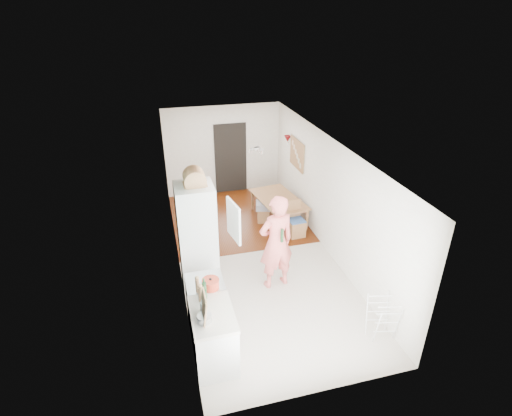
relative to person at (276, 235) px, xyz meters
name	(u,v)px	position (x,y,z in m)	size (l,w,h in m)	color
room_shell	(255,205)	(-0.14, 1.01, 0.13)	(3.20, 7.00, 2.50)	beige
floor	(255,257)	(-0.14, 1.01, -1.12)	(3.20, 7.00, 0.01)	#B9AC9E
wood_floor_overlay	(237,217)	(-0.14, 2.86, -1.11)	(3.20, 3.30, 0.01)	#5C2A08
sage_wall_panel	(183,240)	(-1.73, -0.99, 0.73)	(0.02, 3.00, 1.30)	slate
tile_splashback	(191,304)	(-1.73, -1.54, 0.03)	(0.02, 1.90, 0.50)	black
doorway_recess	(231,159)	(0.06, 4.49, -0.12)	(0.90, 0.04, 2.00)	black
base_cabinet	(214,338)	(-1.44, -1.54, -0.69)	(0.60, 0.90, 0.86)	silver
worktop	(212,314)	(-1.44, -1.54, -0.23)	(0.62, 0.92, 0.06)	beige
range_cooker	(206,305)	(-1.44, -0.79, -0.68)	(0.60, 0.60, 0.88)	silver
cooker_top	(205,282)	(-1.44, -0.79, -0.22)	(0.60, 0.60, 0.04)	silver
fridge_housing	(198,240)	(-1.41, 0.23, -0.04)	(0.66, 0.66, 2.15)	silver
fridge_door	(234,221)	(-0.80, -0.07, 0.43)	(0.56, 0.04, 0.70)	silver
fridge_interior	(213,215)	(-1.10, 0.23, 0.43)	(0.02, 0.52, 0.66)	white
pinboard	(297,154)	(1.44, 2.91, 0.43)	(0.03, 0.90, 0.70)	tan
pinboard_frame	(297,154)	(1.42, 2.91, 0.43)	(0.01, 0.94, 0.74)	#9E6745
wall_sconce	(287,139)	(1.40, 3.56, 0.63)	(0.18, 0.18, 0.16)	maroon
person	(276,235)	(0.00, 0.00, 0.00)	(0.81, 0.53, 2.23)	#EA6B66
dining_table	(279,211)	(0.88, 2.49, -0.87)	(1.42, 0.79, 0.50)	#9E6745
dining_chair	(296,220)	(1.01, 1.63, -0.69)	(0.36, 0.36, 0.85)	#9E6745
stool	(263,215)	(0.45, 2.48, -0.93)	(0.29, 0.29, 0.37)	#9E6745
grey_drape	(264,205)	(0.47, 2.48, -0.66)	(0.38, 0.38, 0.17)	gray
drying_rack	(382,319)	(1.24, -1.75, -0.75)	(0.38, 0.34, 0.74)	silver
bread_bin	(194,179)	(-1.38, 0.27, 1.14)	(0.39, 0.37, 0.21)	tan
red_casserole	(211,284)	(-1.37, -0.98, -0.12)	(0.27, 0.27, 0.16)	red
steel_pan	(205,318)	(-1.57, -1.68, -0.14)	(0.21, 0.21, 0.10)	silver
held_bottle	(282,236)	(0.05, -0.16, 0.07)	(0.06, 0.06, 0.26)	#1C3D1F
bottle_a	(204,298)	(-1.52, -1.36, -0.06)	(0.06, 0.06, 0.28)	#1C3D1F
bottle_b	(204,291)	(-1.49, -1.20, -0.05)	(0.07, 0.07, 0.29)	#1C3D1F
bottle_c	(203,308)	(-1.56, -1.54, -0.09)	(0.08, 0.08, 0.21)	silver
pepper_mill_front	(201,295)	(-1.56, -1.24, -0.07)	(0.07, 0.07, 0.24)	tan
pepper_mill_back	(197,286)	(-1.58, -1.01, -0.08)	(0.06, 0.06, 0.22)	tan
chopping_boards	(204,308)	(-1.56, -1.64, 0.02)	(0.04, 0.31, 0.42)	tan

